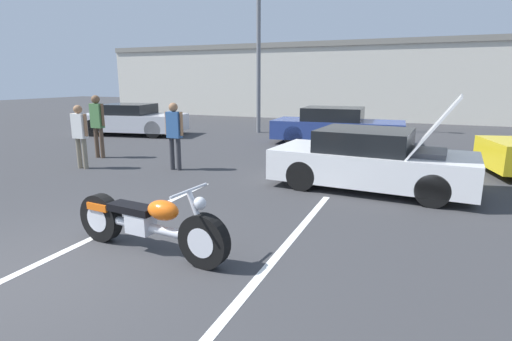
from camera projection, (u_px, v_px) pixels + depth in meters
ground_plane at (30, 278)px, 4.69m from camera, size 80.00×80.00×0.00m
parking_stripe_foreground at (130, 220)px, 6.62m from camera, size 0.12×5.13×0.01m
parking_stripe_middle at (286, 245)px, 5.60m from camera, size 0.12×5.13×0.01m
far_building at (352, 79)px, 24.01m from camera, size 32.00×4.20×4.40m
light_pole at (260, 15)px, 16.48m from camera, size 1.21×0.28×8.95m
motorcycle at (148, 224)px, 5.30m from camera, size 2.49×0.70×0.98m
show_car_hood_open at (372, 160)px, 8.42m from camera, size 4.20×2.09×2.00m
parked_car_mid_row at (337, 127)px, 14.32m from camera, size 4.64×2.08×1.31m
parked_car_left_row at (132, 120)px, 16.80m from camera, size 4.60×2.66×1.28m
spectator_near_motorcycle at (97, 121)px, 11.68m from camera, size 0.52×0.24×1.84m
spectator_by_show_car at (174, 130)px, 10.10m from camera, size 0.52×0.23×1.72m
spectator_midground at (80, 131)px, 10.26m from camera, size 0.52×0.22×1.65m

